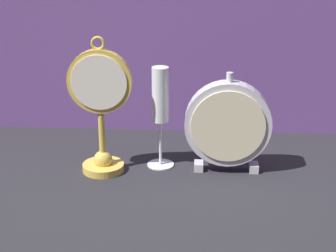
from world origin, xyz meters
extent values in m
plane|color=#232328|center=(0.00, 0.00, 0.00)|extent=(4.00, 4.00, 0.00)
cylinder|color=gold|center=(-0.14, 0.06, 0.01)|extent=(0.09, 0.09, 0.02)
sphere|color=gold|center=(-0.14, 0.06, 0.03)|extent=(0.04, 0.04, 0.04)
cylinder|color=gold|center=(-0.14, 0.06, 0.07)|extent=(0.01, 0.01, 0.12)
cylinder|color=gold|center=(-0.14, 0.06, 0.21)|extent=(0.14, 0.02, 0.14)
cylinder|color=silver|center=(-0.14, 0.05, 0.21)|extent=(0.12, 0.00, 0.12)
torus|color=gold|center=(-0.14, 0.06, 0.29)|extent=(0.03, 0.01, 0.03)
cube|color=silver|center=(0.07, 0.08, 0.01)|extent=(0.02, 0.03, 0.02)
cube|color=silver|center=(0.19, 0.08, 0.01)|extent=(0.02, 0.03, 0.02)
cylinder|color=silver|center=(0.13, 0.08, 0.11)|extent=(0.19, 0.04, 0.19)
cylinder|color=beige|center=(0.13, 0.06, 0.11)|extent=(0.16, 0.00, 0.16)
cylinder|color=silver|center=(0.13, 0.08, 0.21)|extent=(0.01, 0.01, 0.02)
cylinder|color=silver|center=(-0.02, 0.10, 0.00)|extent=(0.06, 0.06, 0.01)
cylinder|color=silver|center=(-0.02, 0.10, 0.06)|extent=(0.01, 0.01, 0.10)
cylinder|color=white|center=(-0.02, 0.10, 0.17)|extent=(0.04, 0.04, 0.12)
cylinder|color=#E5D17F|center=(-0.02, 0.10, 0.15)|extent=(0.03, 0.03, 0.08)
camera|label=1|loc=(0.07, -1.06, 0.53)|focal=60.00mm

